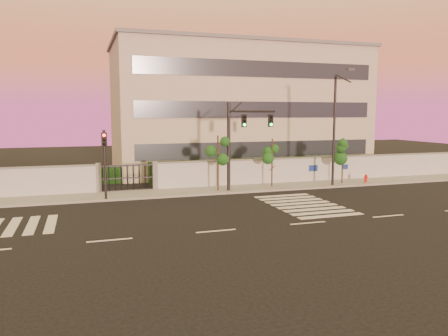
% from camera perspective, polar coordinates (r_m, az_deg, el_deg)
% --- Properties ---
extents(ground, '(120.00, 120.00, 0.00)m').
position_cam_1_polar(ground, '(21.35, -1.05, -8.24)').
color(ground, black).
rests_on(ground, ground).
extents(sidewalk, '(60.00, 3.00, 0.15)m').
position_cam_1_polar(sidewalk, '(31.28, -6.71, -3.20)').
color(sidewalk, gray).
rests_on(sidewalk, ground).
extents(perimeter_wall, '(60.00, 0.36, 2.20)m').
position_cam_1_polar(perimeter_wall, '(32.59, -7.08, -1.02)').
color(perimeter_wall, '#B2B5B9').
rests_on(perimeter_wall, ground).
extents(hedge_row, '(41.00, 4.25, 1.80)m').
position_cam_1_polar(hedge_row, '(35.50, -6.24, -0.75)').
color(hedge_row, '#103614').
rests_on(hedge_row, ground).
extents(institutional_building, '(24.40, 12.40, 12.25)m').
position_cam_1_polar(institutional_building, '(44.30, 1.75, 7.77)').
color(institutional_building, beige).
rests_on(institutional_building, ground).
extents(road_markings, '(57.00, 7.62, 0.02)m').
position_cam_1_polar(road_markings, '(24.52, -7.21, -6.25)').
color(road_markings, silver).
rests_on(road_markings, ground).
extents(street_tree_d, '(1.32, 1.05, 4.10)m').
position_cam_1_polar(street_tree_d, '(31.23, -0.77, 2.28)').
color(street_tree_d, '#382314').
rests_on(street_tree_d, ground).
extents(street_tree_e, '(1.31, 1.05, 3.78)m').
position_cam_1_polar(street_tree_e, '(33.17, 6.34, 2.11)').
color(street_tree_e, '#382314').
rests_on(street_tree_e, ground).
extents(street_tree_f, '(1.32, 1.05, 3.76)m').
position_cam_1_polar(street_tree_f, '(35.85, 15.29, 2.25)').
color(street_tree_f, '#382314').
rests_on(street_tree_f, ground).
extents(traffic_signal_main, '(3.99, 1.47, 6.44)m').
position_cam_1_polar(traffic_signal_main, '(31.37, 2.04, 4.22)').
color(traffic_signal_main, black).
rests_on(traffic_signal_main, ground).
extents(traffic_signal_secondary, '(0.36, 0.34, 4.62)m').
position_cam_1_polar(traffic_signal_secondary, '(28.99, -15.32, 1.49)').
color(traffic_signal_secondary, black).
rests_on(traffic_signal_secondary, ground).
extents(streetlight_east, '(0.53, 2.13, 8.84)m').
position_cam_1_polar(streetlight_east, '(34.29, 14.37, 5.44)').
color(streetlight_east, black).
rests_on(streetlight_east, ground).
extents(fire_hydrant, '(0.31, 0.30, 0.79)m').
position_cam_1_polar(fire_hydrant, '(36.97, 18.04, -1.41)').
color(fire_hydrant, red).
rests_on(fire_hydrant, ground).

